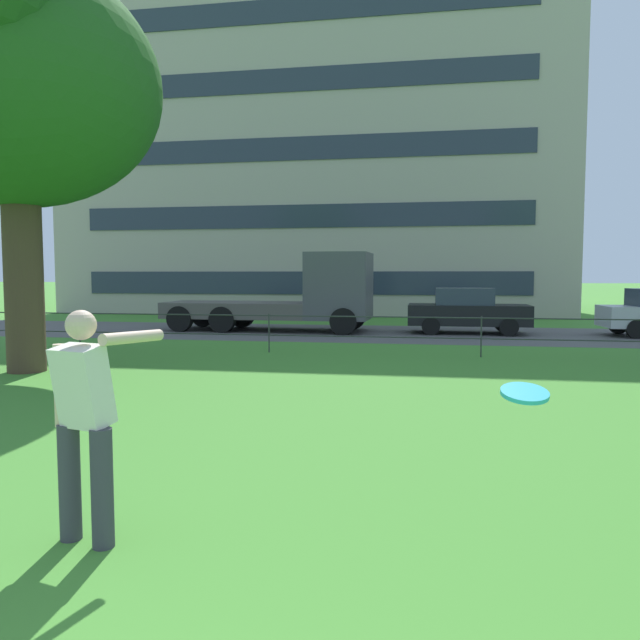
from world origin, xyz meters
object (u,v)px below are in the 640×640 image
person_thrower (85,418)px  flatbed_truck_far_right (298,297)px  apartment_building_background (322,141)px  frisbee (525,393)px  car_black_center (467,311)px  tree_large_lawn (8,78)px

person_thrower → flatbed_truck_far_right: flatbed_truck_far_right is taller
apartment_building_background → frisbee: bearing=-78.5°
car_black_center → apartment_building_background: 18.57m
person_thrower → flatbed_truck_far_right: bearing=96.4°
person_thrower → car_black_center: (3.92, 16.97, -0.16)m
frisbee → car_black_center: size_ratio=0.08×
person_thrower → flatbed_truck_far_right: (-1.89, 16.84, 0.28)m
frisbee → car_black_center: car_black_center is taller
tree_large_lawn → frisbee: (8.68, -7.46, -4.54)m
car_black_center → apartment_building_background: bearing=117.0°
person_thrower → frisbee: person_thrower is taller
tree_large_lawn → flatbed_truck_far_right: 11.53m
tree_large_lawn → apartment_building_background: size_ratio=0.31×
frisbee → flatbed_truck_far_right: (-4.91, 17.32, -0.10)m
tree_large_lawn → car_black_center: size_ratio=2.04×
frisbee → apartment_building_background: size_ratio=0.01×
tree_large_lawn → flatbed_truck_far_right: size_ratio=1.11×
tree_large_lawn → frisbee: bearing=-40.7°
person_thrower → flatbed_truck_far_right: size_ratio=0.24×
frisbee → person_thrower: bearing=171.0°
person_thrower → flatbed_truck_far_right: 16.95m
person_thrower → frisbee: bearing=-9.0°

